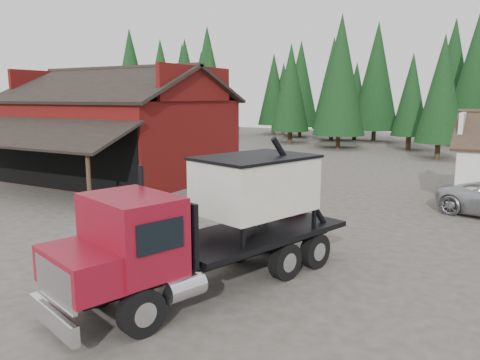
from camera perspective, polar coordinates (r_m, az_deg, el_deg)
The scene contains 7 objects.
ground at distance 17.50m, azimuth -10.14°, elevation -7.45°, with size 120.00×120.00×0.00m, color #484139.
red_barn at distance 31.53m, azimuth -14.39°, elevation 5.15°, with size 12.80×13.63×7.18m.
conifer_backdrop at distance 56.11m, azimuth 18.22°, elevation 4.22°, with size 76.00×16.00×16.00m, color black, non-canonical shape.
near_pine_a at distance 52.32m, azimuth -9.58°, elevation 11.21°, with size 4.40×4.40×11.40m.
near_pine_b at distance 43.09m, azimuth 23.41°, elevation 10.14°, with size 3.96×3.96×10.40m.
near_pine_d at distance 49.13m, azimuth 12.14°, elevation 12.38°, with size 5.28×5.28×13.40m.
feed_truck at distance 12.89m, azimuth -3.06°, elevation -4.81°, with size 5.04×9.38×4.10m.
Camera 1 is at (10.70, -12.83, 5.22)m, focal length 35.00 mm.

